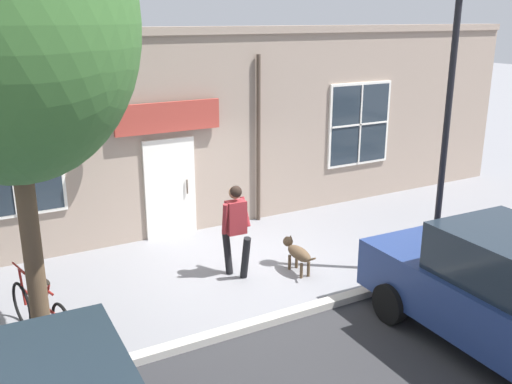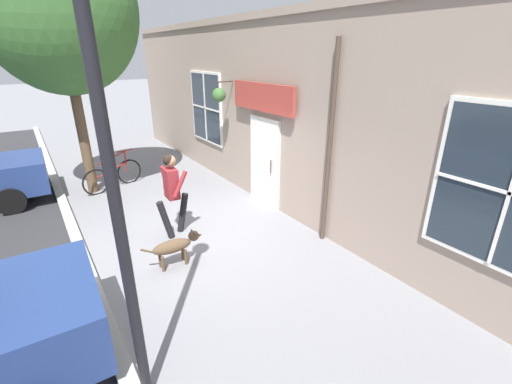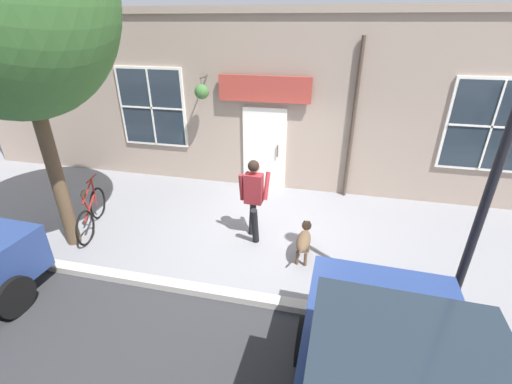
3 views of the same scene
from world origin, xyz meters
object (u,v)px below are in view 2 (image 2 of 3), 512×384
pedestrian_walking (172,188)px  street_lamp (94,78)px  dog_on_leash (175,246)px  street_tree_by_curb (56,11)px  leaning_bicycle (113,175)px

pedestrian_walking → street_lamp: (1.61, 3.21, 2.27)m
pedestrian_walking → dog_on_leash: size_ratio=1.56×
street_tree_by_curb → street_lamp: (0.59, 6.68, -1.02)m
dog_on_leash → street_lamp: (1.21, 2.16, 2.91)m
dog_on_leash → leaning_bicycle: 4.43m
street_tree_by_curb → leaning_bicycle: 3.98m
pedestrian_walking → leaning_bicycle: size_ratio=1.02×
street_lamp → street_tree_by_curb: bearing=-95.0°
pedestrian_walking → dog_on_leash: bearing=69.1°
street_tree_by_curb → pedestrian_walking: bearing=106.3°
pedestrian_walking → street_tree_by_curb: 4.90m
leaning_bicycle → dog_on_leash: bearing=90.2°
street_tree_by_curb → leaning_bicycle: bearing=171.8°
dog_on_leash → leaning_bicycle: bearing=-89.8°
street_tree_by_curb → leaning_bicycle: street_tree_by_curb is taller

